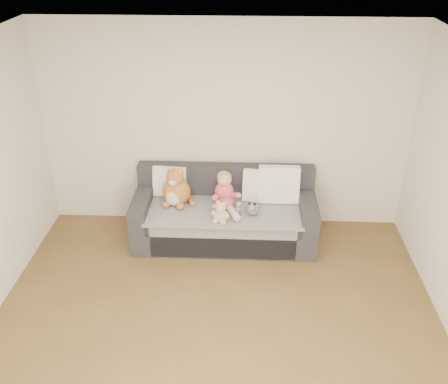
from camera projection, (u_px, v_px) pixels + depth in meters
The scene contains 10 objects.
room_shell at pixel (214, 217), 4.24m from camera, with size 5.00×5.00×5.00m.
sofa at pixel (225, 216), 6.15m from camera, with size 2.20×0.94×0.85m.
cushion_left at pixel (170, 181), 6.21m from camera, with size 0.43×0.22×0.39m.
cushion_right_back at pixel (261, 186), 6.08m from camera, with size 0.45×0.25×0.40m.
cushion_right_front at pixel (279, 184), 6.05m from camera, with size 0.50×0.23×0.47m.
toddler at pixel (225, 194), 5.88m from camera, with size 0.34×0.50×0.49m.
plush_cat at pixel (176, 190), 6.01m from camera, with size 0.40×0.35×0.52m.
teddy_bear at pixel (221, 214), 5.67m from camera, with size 0.21×0.17×0.27m.
plush_cow at pixel (253, 208), 5.84m from camera, with size 0.16×0.24×0.19m.
sippy_cup at pixel (238, 211), 5.82m from camera, with size 0.11×0.08×0.12m.
Camera 1 is at (0.25, -3.19, 3.52)m, focal length 40.00 mm.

